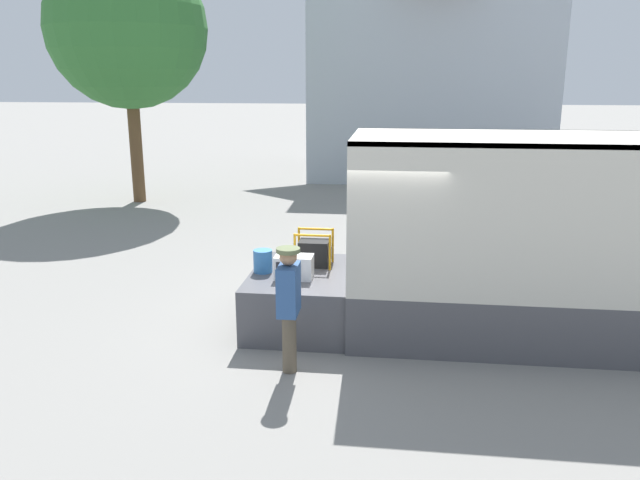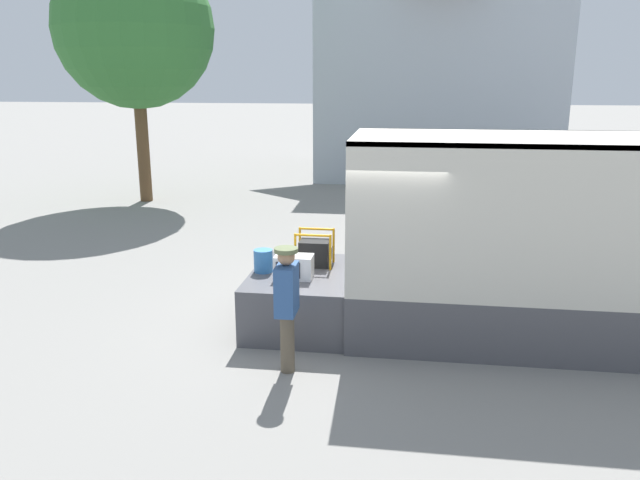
% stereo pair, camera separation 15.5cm
% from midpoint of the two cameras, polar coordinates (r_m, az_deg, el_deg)
% --- Properties ---
extents(ground_plane, '(160.00, 160.00, 0.00)m').
position_cam_midpoint_polar(ground_plane, '(9.47, 2.38, -7.77)').
color(ground_plane, gray).
extents(box_truck, '(6.82, 2.16, 2.85)m').
position_cam_midpoint_polar(box_truck, '(9.71, 26.62, -3.12)').
color(box_truck, '#B2B2B7').
rests_on(box_truck, ground).
extents(tailgate_deck, '(1.49, 2.05, 0.81)m').
position_cam_midpoint_polar(tailgate_deck, '(9.41, -2.15, -5.28)').
color(tailgate_deck, '#4C4C51').
rests_on(tailgate_deck, ground).
extents(microwave, '(0.54, 0.35, 0.34)m').
position_cam_midpoint_polar(microwave, '(8.94, -2.90, -2.48)').
color(microwave, white).
rests_on(microwave, tailgate_deck).
extents(portable_generator, '(0.57, 0.44, 0.54)m').
position_cam_midpoint_polar(portable_generator, '(9.53, -0.92, -1.14)').
color(portable_generator, black).
rests_on(portable_generator, tailgate_deck).
extents(orange_bucket, '(0.28, 0.28, 0.34)m').
position_cam_midpoint_polar(orange_bucket, '(9.26, -5.72, -1.93)').
color(orange_bucket, '#3370B2').
rests_on(orange_bucket, tailgate_deck).
extents(worker_person, '(0.29, 0.44, 1.62)m').
position_cam_midpoint_polar(worker_person, '(7.70, -3.45, -5.30)').
color(worker_person, brown).
rests_on(worker_person, ground).
extents(house_backdrop, '(8.79, 6.75, 8.88)m').
position_cam_midpoint_polar(house_backdrop, '(24.60, 9.75, 16.60)').
color(house_backdrop, '#A8B2BC').
rests_on(house_backdrop, ground).
extents(street_tree, '(4.47, 4.47, 7.18)m').
position_cam_midpoint_polar(street_tree, '(19.25, -17.44, 17.95)').
color(street_tree, brown).
rests_on(street_tree, ground).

